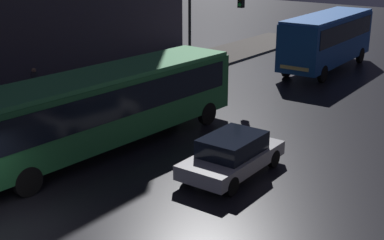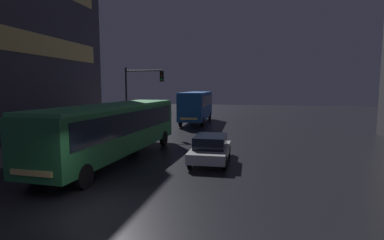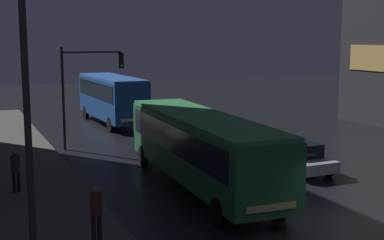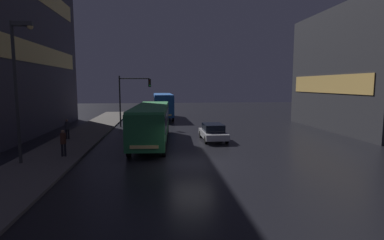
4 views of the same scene
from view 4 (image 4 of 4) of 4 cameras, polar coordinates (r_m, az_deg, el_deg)
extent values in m
plane|color=black|center=(18.42, 0.09, -8.20)|extent=(120.00, 120.00, 0.00)
cube|color=#56514C|center=(28.96, -20.21, -2.95)|extent=(4.00, 48.00, 0.15)
cube|color=#EAC66B|center=(33.21, -26.36, 10.94)|extent=(0.24, 18.70, 1.80)
cube|color=#2D2D33|center=(36.71, 31.23, 8.04)|extent=(10.00, 16.24, 12.37)
cube|color=#E0B25B|center=(33.93, 24.39, 6.24)|extent=(0.24, 13.80, 1.80)
cube|color=#236B38|center=(24.43, -7.73, -0.40)|extent=(3.10, 12.10, 2.37)
cube|color=black|center=(24.38, -7.75, 0.61)|extent=(3.12, 11.14, 1.10)
cube|color=#399252|center=(24.31, -7.78, 2.56)|extent=(3.04, 11.86, 0.16)
cube|color=#F4CC72|center=(18.65, -9.10, -5.11)|extent=(1.76, 0.19, 0.20)
cylinder|color=black|center=(20.05, -5.37, -5.53)|extent=(0.30, 1.01, 1.00)
cylinder|color=black|center=(20.26, -11.95, -5.51)|extent=(0.30, 1.01, 1.00)
cylinder|color=black|center=(29.08, -4.73, -1.67)|extent=(0.30, 1.01, 1.00)
cylinder|color=black|center=(29.23, -9.27, -1.69)|extent=(0.30, 1.01, 1.00)
cube|color=#194793|center=(42.10, -5.55, 2.88)|extent=(2.74, 9.33, 2.74)
cube|color=black|center=(42.06, -5.56, 3.72)|extent=(2.78, 8.60, 1.10)
cube|color=blue|center=(42.03, -5.57, 4.85)|extent=(2.69, 9.15, 0.16)
cube|color=#F4CC72|center=(37.55, -5.23, 0.93)|extent=(1.73, 0.15, 0.20)
cylinder|color=black|center=(39.07, -3.67, 0.51)|extent=(0.28, 1.01, 1.00)
cylinder|color=black|center=(38.97, -6.99, 0.46)|extent=(0.28, 1.01, 1.00)
cylinder|color=black|center=(45.49, -4.27, 1.39)|extent=(0.28, 1.01, 1.00)
cylinder|color=black|center=(45.40, -7.13, 1.35)|extent=(0.28, 1.01, 1.00)
cube|color=#B7B7BC|center=(25.67, 4.04, -2.68)|extent=(1.95, 4.25, 0.50)
cube|color=black|center=(25.58, 4.05, -1.43)|extent=(1.64, 2.34, 0.63)
cylinder|color=black|center=(24.53, 6.65, -3.70)|extent=(0.21, 0.64, 0.64)
cylinder|color=black|center=(24.19, 2.65, -3.81)|extent=(0.21, 0.64, 0.64)
cylinder|color=black|center=(27.24, 5.26, -2.63)|extent=(0.21, 0.64, 0.64)
cylinder|color=black|center=(26.93, 1.65, -2.71)|extent=(0.21, 0.64, 0.64)
cylinder|color=black|center=(27.62, -22.82, -2.51)|extent=(0.14, 0.14, 0.81)
cylinder|color=black|center=(27.57, -22.46, -2.51)|extent=(0.14, 0.14, 0.81)
cylinder|color=#333338|center=(27.49, -22.71, -0.99)|extent=(0.41, 0.41, 0.68)
sphere|color=#8C664C|center=(27.44, -22.75, -0.06)|extent=(0.22, 0.22, 0.22)
cylinder|color=black|center=(21.09, -23.48, -5.28)|extent=(0.14, 0.14, 0.83)
cylinder|color=black|center=(21.04, -23.01, -5.28)|extent=(0.14, 0.14, 0.83)
cylinder|color=#422319|center=(20.92, -23.34, -3.25)|extent=(0.39, 0.39, 0.69)
sphere|color=#8C664C|center=(20.85, -23.40, -2.02)|extent=(0.22, 0.22, 0.22)
cylinder|color=#2D2D2D|center=(34.56, -13.56, 3.45)|extent=(0.16, 0.16, 5.73)
cylinder|color=#2D2D2D|center=(34.34, -10.89, 7.77)|extent=(3.33, 0.12, 0.12)
cube|color=black|center=(34.24, -8.08, 6.99)|extent=(0.30, 0.24, 0.90)
sphere|color=#390706|center=(34.11, -8.09, 7.46)|extent=(0.18, 0.18, 0.18)
sphere|color=#3B2B07|center=(34.10, -8.09, 6.99)|extent=(0.18, 0.18, 0.18)
sphere|color=green|center=(34.10, -8.08, 6.52)|extent=(0.18, 0.18, 0.18)
cylinder|color=#2D2D2D|center=(20.01, -30.48, 4.32)|extent=(0.18, 0.18, 8.16)
cube|color=#383838|center=(20.05, -29.56, 15.66)|extent=(1.10, 0.36, 0.24)
sphere|color=#F4CC72|center=(19.88, -28.44, 15.37)|extent=(0.32, 0.32, 0.32)
camera|label=1|loc=(17.47, 47.68, 14.40)|focal=50.00mm
camera|label=2|loc=(11.45, 29.97, 2.06)|focal=28.00mm
camera|label=3|loc=(10.85, -72.54, 9.82)|focal=50.00mm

